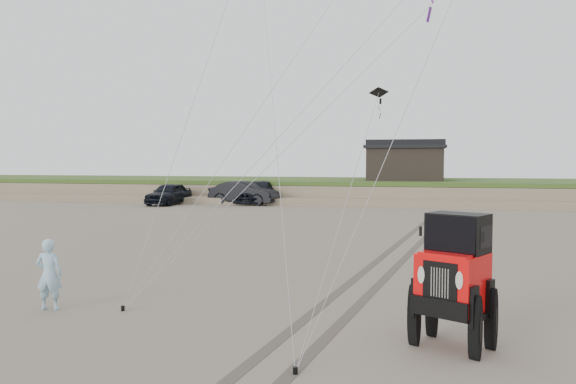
# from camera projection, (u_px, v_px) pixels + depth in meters

# --- Properties ---
(ground) EXTENTS (160.00, 160.00, 0.00)m
(ground) POSITION_uv_depth(u_px,v_px,m) (261.00, 334.00, 10.90)
(ground) COLOR #6B6054
(ground) RESTS_ON ground
(dune_ridge) EXTENTS (160.00, 14.25, 1.73)m
(dune_ridge) POSITION_uv_depth(u_px,v_px,m) (381.00, 190.00, 47.35)
(dune_ridge) COLOR #7A6B54
(dune_ridge) RESTS_ON ground
(cabin) EXTENTS (6.40, 5.40, 3.35)m
(cabin) POSITION_uv_depth(u_px,v_px,m) (405.00, 162.00, 46.28)
(cabin) COLOR black
(cabin) RESTS_ON dune_ridge
(truck_a) EXTENTS (2.18, 4.93, 1.65)m
(truck_a) POSITION_uv_depth(u_px,v_px,m) (169.00, 194.00, 42.59)
(truck_a) COLOR black
(truck_a) RESTS_ON ground
(truck_b) EXTENTS (5.60, 2.79, 1.76)m
(truck_b) POSITION_uv_depth(u_px,v_px,m) (244.00, 193.00, 42.62)
(truck_b) COLOR black
(truck_b) RESTS_ON ground
(truck_c) EXTENTS (3.33, 6.32, 1.75)m
(truck_c) POSITION_uv_depth(u_px,v_px,m) (261.00, 192.00, 44.02)
(truck_c) COLOR black
(truck_c) RESTS_ON ground
(jeep) EXTENTS (4.44, 5.65, 1.94)m
(jeep) POSITION_uv_depth(u_px,v_px,m) (453.00, 295.00, 10.04)
(jeep) COLOR red
(jeep) RESTS_ON ground
(man) EXTENTS (0.65, 0.49, 1.62)m
(man) POSITION_uv_depth(u_px,v_px,m) (49.00, 274.00, 12.62)
(man) COLOR #82AEC9
(man) RESTS_ON ground
(stake_main) EXTENTS (0.08, 0.08, 0.12)m
(stake_main) POSITION_uv_depth(u_px,v_px,m) (123.00, 308.00, 12.57)
(stake_main) COLOR black
(stake_main) RESTS_ON ground
(stake_aux) EXTENTS (0.08, 0.08, 0.12)m
(stake_aux) POSITION_uv_depth(u_px,v_px,m) (295.00, 371.00, 8.84)
(stake_aux) COLOR black
(stake_aux) RESTS_ON ground
(tire_tracks) EXTENTS (5.22, 29.74, 0.01)m
(tire_tracks) POSITION_uv_depth(u_px,v_px,m) (386.00, 264.00, 18.24)
(tire_tracks) COLOR #4C443D
(tire_tracks) RESTS_ON ground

